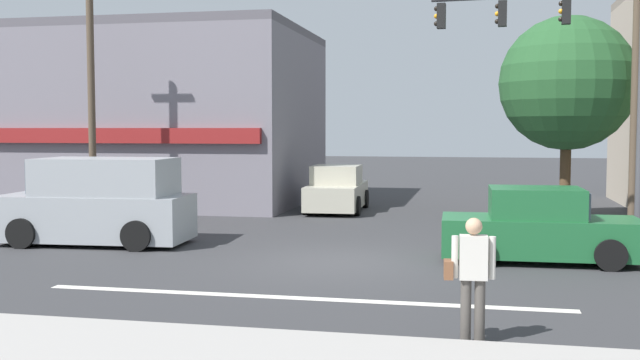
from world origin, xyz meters
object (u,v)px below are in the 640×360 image
object	(u,v)px
traffic_light_mast	(582,65)
van_approaching_near	(99,203)
street_tree	(567,84)
utility_pole_near_left	(91,96)
sedan_waiting_far	(539,229)
pedestrian_foreground_with_bag	(471,272)
sedan_parked_curbside	(337,190)
utility_pole_far_right	(636,62)

from	to	relation	value
traffic_light_mast	van_approaching_near	size ratio (longest dim) A/B	1.32
street_tree	traffic_light_mast	xyz separation A→B (m)	(-0.24, -5.10, 0.13)
van_approaching_near	utility_pole_near_left	bearing A→B (deg)	120.29
van_approaching_near	sedan_waiting_far	xyz separation A→B (m)	(10.36, -0.31, -0.29)
pedestrian_foreground_with_bag	street_tree	bearing A→B (deg)	78.97
street_tree	pedestrian_foreground_with_bag	distance (m)	14.18
sedan_waiting_far	pedestrian_foreground_with_bag	world-z (taller)	pedestrian_foreground_with_bag
sedan_parked_curbside	pedestrian_foreground_with_bag	xyz separation A→B (m)	(4.65, -15.26, 0.24)
sedan_parked_curbside	traffic_light_mast	bearing A→B (deg)	-43.97
traffic_light_mast	utility_pole_near_left	bearing A→B (deg)	169.72
sedan_waiting_far	pedestrian_foreground_with_bag	distance (m)	6.65
utility_pole_far_right	sedan_parked_curbside	distance (m)	10.28
utility_pole_far_right	pedestrian_foreground_with_bag	xyz separation A→B (m)	(-4.23, -11.89, -3.68)
traffic_light_mast	van_approaching_near	xyz separation A→B (m)	(-11.40, -1.64, -3.30)
street_tree	utility_pole_far_right	world-z (taller)	utility_pole_far_right
utility_pole_near_left	pedestrian_foreground_with_bag	bearing A→B (deg)	-43.82
sedan_waiting_far	pedestrian_foreground_with_bag	bearing A→B (deg)	-101.80
sedan_parked_curbside	van_approaching_near	xyz separation A→B (m)	(-4.35, -8.44, 0.29)
van_approaching_near	pedestrian_foreground_with_bag	bearing A→B (deg)	-37.12
sedan_waiting_far	pedestrian_foreground_with_bag	size ratio (longest dim) A/B	2.48
utility_pole_far_right	pedestrian_foreground_with_bag	bearing A→B (deg)	-109.59
van_approaching_near	sedan_waiting_far	world-z (taller)	van_approaching_near
street_tree	sedan_waiting_far	size ratio (longest dim) A/B	1.49
van_approaching_near	sedan_waiting_far	bearing A→B (deg)	-1.70
street_tree	utility_pole_far_right	bearing A→B (deg)	-46.33
sedan_waiting_far	traffic_light_mast	bearing A→B (deg)	61.90
sedan_waiting_far	pedestrian_foreground_with_bag	xyz separation A→B (m)	(-1.36, -6.51, 0.24)
utility_pole_far_right	traffic_light_mast	size ratio (longest dim) A/B	1.45
street_tree	utility_pole_near_left	bearing A→B (deg)	-169.57
street_tree	sedan_waiting_far	xyz separation A→B (m)	(-1.28, -7.05, -3.46)
utility_pole_near_left	utility_pole_far_right	bearing A→B (deg)	3.38
utility_pole_near_left	sedan_parked_curbside	world-z (taller)	utility_pole_near_left
utility_pole_near_left	traffic_light_mast	bearing A→B (deg)	-10.28
van_approaching_near	sedan_waiting_far	distance (m)	10.37
utility_pole_near_left	traffic_light_mast	size ratio (longest dim) A/B	1.18
street_tree	van_approaching_near	size ratio (longest dim) A/B	1.31
utility_pole_near_left	pedestrian_foreground_with_bag	distance (m)	16.09
pedestrian_foreground_with_bag	utility_pole_near_left	bearing A→B (deg)	136.18
sedan_parked_curbside	sedan_waiting_far	distance (m)	10.62
street_tree	utility_pole_near_left	xyz separation A→B (m)	(-14.07, -2.59, -0.36)
traffic_light_mast	van_approaching_near	world-z (taller)	traffic_light_mast
utility_pole_far_right	street_tree	bearing A→B (deg)	133.67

